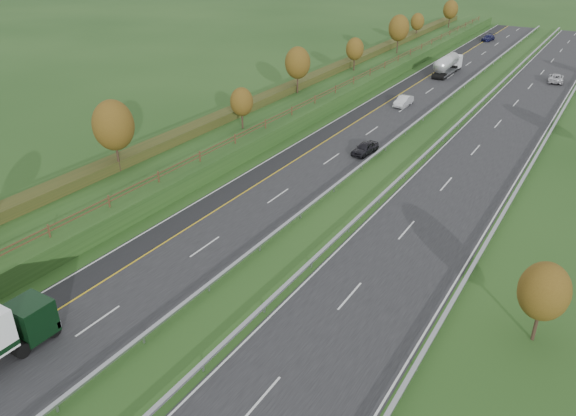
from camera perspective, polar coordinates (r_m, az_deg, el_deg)
name	(u,v)px	position (r m, az deg, el deg)	size (l,w,h in m)	color
ground	(409,149)	(72.24, 12.16, 5.86)	(400.00, 400.00, 0.00)	#1F4016
near_carriageway	(367,127)	(79.32, 7.98, 8.12)	(10.50, 200.00, 0.04)	black
far_carriageway	(488,149)	(74.80, 19.62, 5.62)	(10.50, 200.00, 0.04)	black
hard_shoulder	(342,123)	(80.78, 5.53, 8.61)	(3.00, 200.00, 0.04)	black
lane_markings	(410,135)	(77.06, 12.32, 7.22)	(26.75, 200.00, 0.01)	silver
embankment_left	(287,106)	(84.71, -0.14, 10.30)	(12.00, 200.00, 2.00)	#1F4016
hedge_left	(275,94)	(85.30, -1.31, 11.49)	(2.20, 180.00, 1.10)	#2E3817
fence_left	(312,100)	(81.71, 2.45, 10.91)	(0.12, 189.06, 1.20)	#422B19
median_barrier_near	(406,130)	(77.20, 11.90, 7.74)	(0.32, 200.00, 0.71)	#93969B
median_barrier_far	(443,137)	(75.79, 15.52, 6.97)	(0.32, 200.00, 0.71)	#93969B
outer_barrier_far	(538,154)	(73.82, 24.04, 5.05)	(0.32, 200.00, 0.71)	#93969B
trees_left	(276,75)	(80.37, -1.21, 13.34)	(6.64, 164.30, 7.66)	#2D2116
road_tanker	(448,64)	(111.96, 15.92, 13.88)	(2.40, 11.22, 3.46)	silver
car_dark_near	(365,148)	(69.47, 7.82, 6.06)	(1.75, 4.34, 1.48)	black
car_silver_mid	(403,101)	(89.91, 11.65, 10.61)	(1.61, 4.62, 1.52)	silver
car_small_far	(488,38)	(148.90, 19.67, 15.97)	(1.94, 4.77, 1.38)	#13143C
car_oncoming	(556,78)	(112.73, 25.57, 11.83)	(2.44, 5.29, 1.47)	silver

